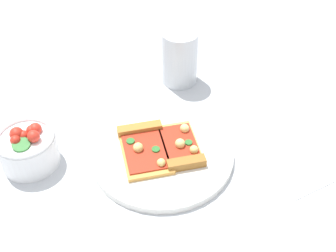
{
  "coord_description": "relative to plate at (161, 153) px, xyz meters",
  "views": [
    {
      "loc": [
        0.51,
        -0.3,
        0.63
      ],
      "look_at": [
        -0.04,
        0.03,
        0.03
      ],
      "focal_mm": 47.34,
      "sensor_mm": 36.0,
      "label": 1
    }
  ],
  "objects": [
    {
      "name": "pizza_slice_far",
      "position": [
        -0.02,
        -0.03,
        0.01
      ],
      "size": [
        0.15,
        0.12,
        0.03
      ],
      "color": "gold",
      "rests_on": "plate"
    },
    {
      "name": "salad_bowl",
      "position": [
        -0.11,
        -0.22,
        0.03
      ],
      "size": [
        0.11,
        0.11,
        0.08
      ],
      "color": "white",
      "rests_on": "ground_plane"
    },
    {
      "name": "plate",
      "position": [
        0.0,
        0.0,
        0.0
      ],
      "size": [
        0.27,
        0.27,
        0.01
      ],
      "primitive_type": "cylinder",
      "color": "white",
      "rests_on": "ground_plane"
    },
    {
      "name": "pizza_slice_near",
      "position": [
        0.02,
        0.03,
        0.01
      ],
      "size": [
        0.14,
        0.1,
        0.03
      ],
      "color": "#E5B256",
      "rests_on": "plate"
    },
    {
      "name": "ground_plane",
      "position": [
        0.0,
        0.01,
        -0.01
      ],
      "size": [
        2.4,
        2.4,
        0.0
      ],
      "primitive_type": "plane",
      "color": "silver",
      "rests_on": "ground"
    },
    {
      "name": "paper_napkin",
      "position": [
        0.15,
        0.21,
        -0.01
      ],
      "size": [
        0.14,
        0.14,
        0.0
      ],
      "primitive_type": "cube",
      "rotation": [
        0.0,
        0.0,
        -0.05
      ],
      "color": "white",
      "rests_on": "ground_plane"
    },
    {
      "name": "soda_glass",
      "position": [
        -0.19,
        0.16,
        0.05
      ],
      "size": [
        0.08,
        0.08,
        0.13
      ],
      "color": "silver",
      "rests_on": "ground_plane"
    }
  ]
}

